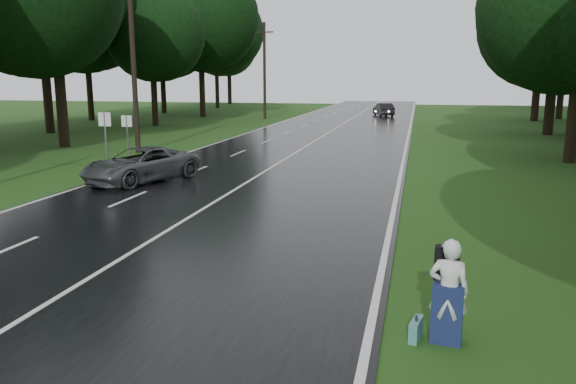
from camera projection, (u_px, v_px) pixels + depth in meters
The scene contains 17 objects.
ground at pixel (64, 295), 10.66m from camera, with size 160.00×160.00×0.00m, color #234B16.
road at pixel (292, 155), 29.75m from camera, with size 12.00×140.00×0.04m, color black.
lane_center at pixel (292, 155), 29.75m from camera, with size 0.12×140.00×0.01m, color silver.
grey_car at pixel (140, 165), 21.99m from camera, with size 2.21×4.79×1.33m, color #444749.
far_car at pixel (383, 110), 59.45m from camera, with size 1.43×4.11×1.35m, color black.
hitchhiker at pixel (448, 295), 8.66m from camera, with size 0.66×0.61×1.68m.
suitcase at pixel (416, 329), 8.85m from camera, with size 0.13×0.47×0.33m, color teal.
utility_pole_mid at pixel (138, 153), 30.84m from camera, with size 1.80×0.28×9.26m, color black, non-canonical shape.
utility_pole_far at pixel (265, 119), 56.05m from camera, with size 1.80×0.28×9.29m, color black, non-canonical shape.
road_sign_a at pixel (108, 169), 25.43m from camera, with size 0.61×0.10×2.54m, color white, non-canonical shape.
road_sign_b at pixel (129, 163), 27.29m from camera, with size 0.55×0.10×2.28m, color white, non-canonical shape.
tree_left_d at pixel (65, 147), 33.59m from camera, with size 10.00×10.00×15.62m, color black, non-canonical shape.
tree_left_e at pixel (156, 126), 48.05m from camera, with size 8.83×8.83×13.80m, color black, non-canonical shape.
tree_left_f at pixel (203, 117), 58.84m from camera, with size 11.50×11.50×17.97m, color black, non-canonical shape.
tree_right_d at pixel (569, 162), 27.33m from camera, with size 8.11×8.11×12.68m, color black, non-canonical shape.
tree_right_e at pixel (547, 135), 40.57m from camera, with size 8.32×8.32×13.00m, color black, non-canonical shape.
tree_right_f at pixel (534, 121), 53.24m from camera, with size 8.57×8.57×13.39m, color black, non-canonical shape.
Camera 1 is at (6.41, -8.84, 4.07)m, focal length 35.04 mm.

